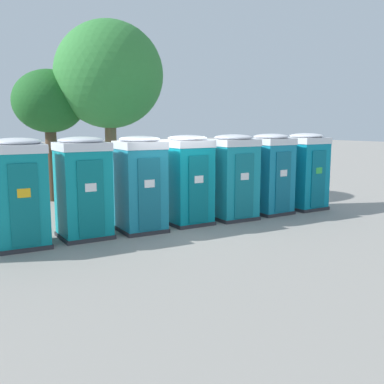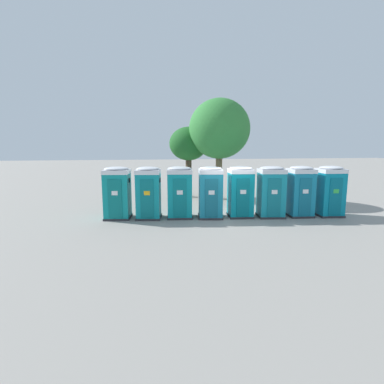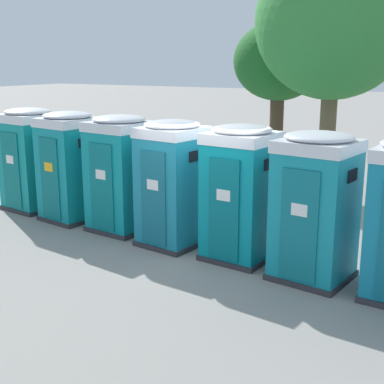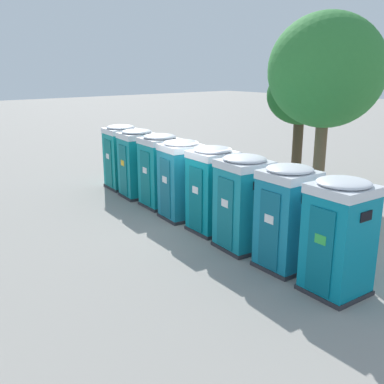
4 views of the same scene
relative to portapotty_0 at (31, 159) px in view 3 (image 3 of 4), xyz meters
The scene contains 9 objects.
ground_plane 5.45m from the portapotty_0, ahead, with size 120.00×120.00×0.00m, color gray.
portapotty_0 is the anchor object (origin of this frame).
portapotty_1 1.52m from the portapotty_0, ahead, with size 1.33×1.35×2.54m.
portapotty_2 3.03m from the portapotty_0, ahead, with size 1.34×1.32×2.54m.
portapotty_3 4.54m from the portapotty_0, ahead, with size 1.31×1.34×2.54m.
portapotty_4 6.06m from the portapotty_0, ahead, with size 1.29×1.31×2.54m.
portapotty_5 7.57m from the portapotty_0, ahead, with size 1.39×1.35×2.54m.
street_tree_0 8.28m from the portapotty_0, 35.32° to the left, with size 3.93×3.93×6.53m.
street_tree_1 7.41m from the portapotty_0, 51.84° to the left, with size 2.61×2.61×4.79m.
Camera 3 is at (4.73, -8.80, 3.65)m, focal length 50.00 mm.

